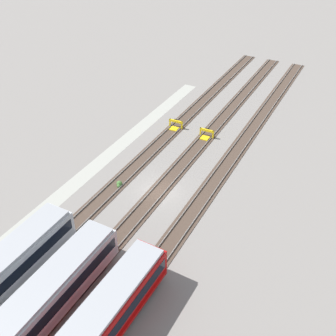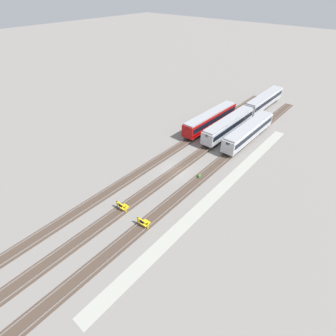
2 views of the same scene
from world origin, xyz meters
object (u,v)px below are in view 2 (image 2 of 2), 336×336
subway_car_front_row_leftmost (211,119)px  bumper_stop_nearest_track (144,222)px  subway_car_front_row_centre (264,101)px  weed_clump (199,176)px  subway_car_front_row_left_inner (249,132)px  subway_car_front_row_right_inner (229,125)px  bumper_stop_near_inner_track (123,206)px

subway_car_front_row_leftmost → bumper_stop_nearest_track: 33.45m
subway_car_front_row_leftmost → bumper_stop_nearest_track: bearing=-163.4°
subway_car_front_row_centre → weed_clump: (-36.68, -4.40, -1.80)m
subway_car_front_row_left_inner → subway_car_front_row_right_inner: 4.78m
bumper_stop_near_inner_track → subway_car_front_row_centre: bearing=0.0°
bumper_stop_near_inner_track → weed_clump: size_ratio=2.18×
subway_car_front_row_centre → subway_car_front_row_right_inner: 18.98m
bumper_stop_near_inner_track → bumper_stop_nearest_track: bearing=-92.9°
subway_car_front_row_leftmost → bumper_stop_nearest_track: subway_car_front_row_leftmost is taller
subway_car_front_row_centre → subway_car_front_row_right_inner: bearing=-180.0°
subway_car_front_row_left_inner → weed_clump: 17.80m
subway_car_front_row_centre → bumper_stop_nearest_track: subway_car_front_row_centre is taller
bumper_stop_near_inner_track → subway_car_front_row_leftmost: bearing=8.6°
bumper_stop_nearest_track → weed_clump: size_ratio=2.18×
subway_car_front_row_leftmost → weed_clump: subway_car_front_row_leftmost is taller
subway_car_front_row_centre → bumper_stop_near_inner_track: bearing=-180.0°
subway_car_front_row_centre → weed_clump: bearing=-173.2°
subway_car_front_row_left_inner → subway_car_front_row_leftmost: bearing=90.0°
subway_car_front_row_centre → bumper_stop_near_inner_track: 50.77m
bumper_stop_near_inner_track → subway_car_front_row_right_inner: bearing=-0.0°
subway_car_front_row_right_inner → weed_clump: subway_car_front_row_right_inner is taller
subway_car_front_row_leftmost → bumper_stop_near_inner_track: size_ratio=9.02×
subway_car_front_row_leftmost → bumper_stop_near_inner_track: (-31.77, -4.80, -1.53)m
subway_car_front_row_left_inner → bumper_stop_nearest_track: 32.05m
subway_car_front_row_centre → subway_car_front_row_right_inner: size_ratio=1.00×
subway_car_front_row_left_inner → weed_clump: bearing=178.7°
subway_car_front_row_leftmost → subway_car_front_row_left_inner: bearing=-90.0°
bumper_stop_nearest_track → weed_clump: 14.32m
subway_car_front_row_left_inner → subway_car_front_row_centre: bearing=14.2°
subway_car_front_row_leftmost → bumper_stop_near_inner_track: bearing=-171.4°
subway_car_front_row_centre → bumper_stop_near_inner_track: subway_car_front_row_centre is taller
subway_car_front_row_leftmost → subway_car_front_row_centre: (18.98, -4.79, 0.00)m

